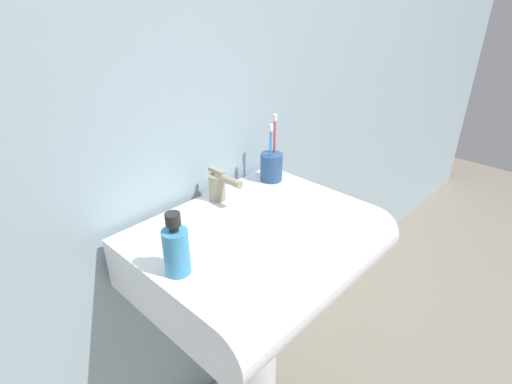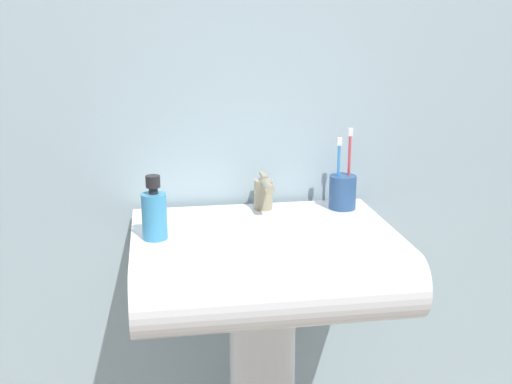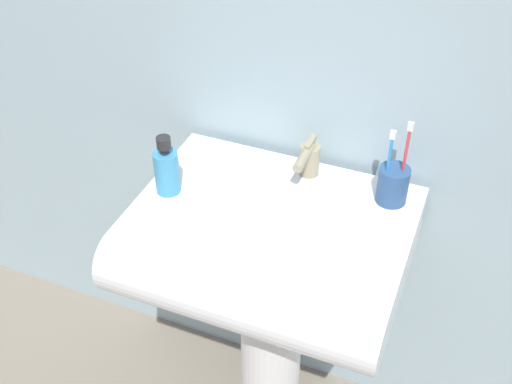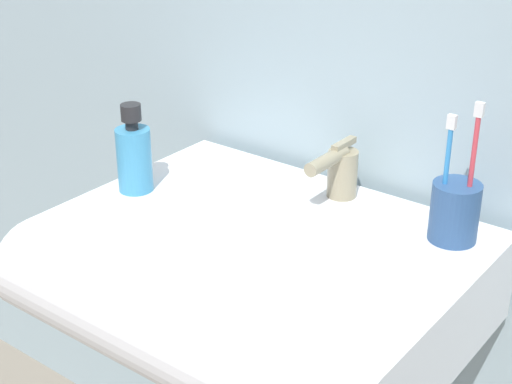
# 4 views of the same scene
# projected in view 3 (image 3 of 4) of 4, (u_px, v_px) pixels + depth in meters

# --- Properties ---
(wall_back) EXTENTS (5.00, 0.05, 2.40)m
(wall_back) POSITION_uv_depth(u_px,v_px,m) (319.00, 8.00, 1.36)
(wall_back) COLOR #9EB7C1
(wall_back) RESTS_ON ground
(sink_pedestal) EXTENTS (0.16, 0.16, 0.69)m
(sink_pedestal) POSITION_uv_depth(u_px,v_px,m) (271.00, 348.00, 1.72)
(sink_pedestal) COLOR white
(sink_pedestal) RESTS_ON ground
(sink_basin) EXTENTS (0.61, 0.48, 0.14)m
(sink_basin) POSITION_uv_depth(u_px,v_px,m) (265.00, 248.00, 1.42)
(sink_basin) COLOR white
(sink_basin) RESTS_ON sink_pedestal
(faucet) EXTENTS (0.05, 0.12, 0.09)m
(faucet) POSITION_uv_depth(u_px,v_px,m) (308.00, 159.00, 1.48)
(faucet) COLOR tan
(faucet) RESTS_ON sink_basin
(toothbrush_cup) EXTENTS (0.07, 0.07, 0.21)m
(toothbrush_cup) POSITION_uv_depth(u_px,v_px,m) (393.00, 184.00, 1.41)
(toothbrush_cup) COLOR #2D5184
(toothbrush_cup) RESTS_ON sink_basin
(soap_bottle) EXTENTS (0.06, 0.06, 0.14)m
(soap_bottle) POSITION_uv_depth(u_px,v_px,m) (167.00, 170.00, 1.43)
(soap_bottle) COLOR #3F99CC
(soap_bottle) RESTS_ON sink_basin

